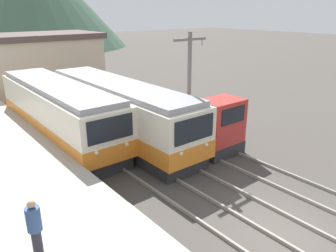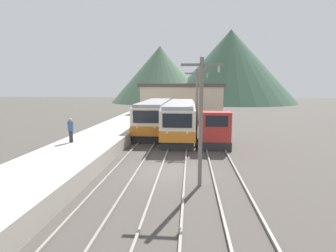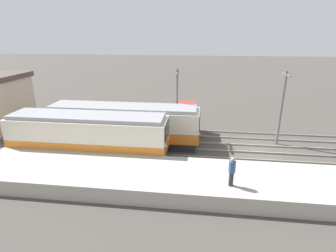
{
  "view_description": "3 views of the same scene",
  "coord_description": "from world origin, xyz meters",
  "px_view_note": "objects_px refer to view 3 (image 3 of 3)",
  "views": [
    {
      "loc": [
        -9.09,
        -4.85,
        7.32
      ],
      "look_at": [
        0.97,
        7.58,
        1.63
      ],
      "focal_mm": 35.0,
      "sensor_mm": 36.0,
      "label": 1
    },
    {
      "loc": [
        1.19,
        -14.77,
        5.02
      ],
      "look_at": [
        -0.58,
        5.81,
        1.85
      ],
      "focal_mm": 28.0,
      "sensor_mm": 36.0,
      "label": 2
    },
    {
      "loc": [
        -20.49,
        4.85,
        9.13
      ],
      "look_at": [
        -0.29,
        7.37,
        1.94
      ],
      "focal_mm": 28.0,
      "sensor_mm": 36.0,
      "label": 3
    }
  ],
  "objects_px": {
    "catenary_mast_mid": "(177,102)",
    "person_on_platform": "(232,171)",
    "shunting_locomotive": "(172,121)",
    "commuter_train_left": "(89,137)",
    "catenary_mast_near": "(282,105)",
    "commuter_train_center": "(124,126)"
  },
  "relations": [
    {
      "from": "catenary_mast_mid",
      "to": "person_on_platform",
      "type": "xyz_separation_m",
      "value": [
        -9.0,
        -3.91,
        -1.52
      ]
    },
    {
      "from": "catenary_mast_mid",
      "to": "shunting_locomotive",
      "type": "bearing_deg",
      "value": 21.38
    },
    {
      "from": "commuter_train_center",
      "to": "person_on_platform",
      "type": "relative_size",
      "value": 7.48
    },
    {
      "from": "shunting_locomotive",
      "to": "person_on_platform",
      "type": "xyz_separation_m",
      "value": [
        -10.49,
        -4.49,
        0.76
      ]
    },
    {
      "from": "commuter_train_left",
      "to": "catenary_mast_mid",
      "type": "height_order",
      "value": "catenary_mast_mid"
    },
    {
      "from": "catenary_mast_near",
      "to": "catenary_mast_mid",
      "type": "xyz_separation_m",
      "value": [
        0.0,
        8.81,
        0.0
      ]
    },
    {
      "from": "catenary_mast_near",
      "to": "person_on_platform",
      "type": "xyz_separation_m",
      "value": [
        -9.0,
        4.9,
        -1.52
      ]
    },
    {
      "from": "commuter_train_center",
      "to": "person_on_platform",
      "type": "xyz_separation_m",
      "value": [
        -7.49,
        -8.34,
        0.37
      ]
    },
    {
      "from": "commuter_train_left",
      "to": "catenary_mast_mid",
      "type": "bearing_deg",
      "value": -56.14
    },
    {
      "from": "commuter_train_center",
      "to": "shunting_locomotive",
      "type": "relative_size",
      "value": 2.56
    },
    {
      "from": "catenary_mast_mid",
      "to": "person_on_platform",
      "type": "relative_size",
      "value": 3.65
    },
    {
      "from": "catenary_mast_mid",
      "to": "catenary_mast_near",
      "type": "bearing_deg",
      "value": -90.0
    },
    {
      "from": "shunting_locomotive",
      "to": "person_on_platform",
      "type": "height_order",
      "value": "shunting_locomotive"
    },
    {
      "from": "commuter_train_left",
      "to": "person_on_platform",
      "type": "distance_m",
      "value": 11.35
    },
    {
      "from": "shunting_locomotive",
      "to": "catenary_mast_near",
      "type": "height_order",
      "value": "catenary_mast_near"
    },
    {
      "from": "commuter_train_left",
      "to": "catenary_mast_near",
      "type": "bearing_deg",
      "value": -74.2
    },
    {
      "from": "person_on_platform",
      "to": "catenary_mast_mid",
      "type": "bearing_deg",
      "value": 23.48
    },
    {
      "from": "commuter_train_left",
      "to": "shunting_locomotive",
      "type": "bearing_deg",
      "value": -45.19
    },
    {
      "from": "commuter_train_center",
      "to": "shunting_locomotive",
      "type": "height_order",
      "value": "commuter_train_center"
    },
    {
      "from": "commuter_train_center",
      "to": "catenary_mast_mid",
      "type": "height_order",
      "value": "catenary_mast_mid"
    },
    {
      "from": "commuter_train_left",
      "to": "shunting_locomotive",
      "type": "distance_m",
      "value": 8.24
    },
    {
      "from": "commuter_train_left",
      "to": "person_on_platform",
      "type": "height_order",
      "value": "commuter_train_left"
    }
  ]
}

